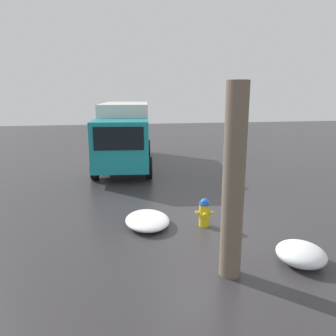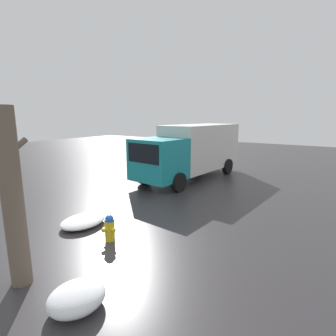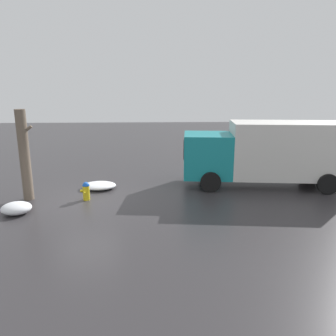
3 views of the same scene
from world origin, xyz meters
TOP-DOWN VIEW (x-y plane):
  - ground_plane at (0.00, 0.00)m, footprint 60.00×60.00m
  - fire_hydrant at (-0.00, 0.00)m, footprint 0.39×0.48m
  - tree_trunk at (-2.39, 0.18)m, footprint 0.62×0.41m
  - delivery_truck at (8.11, 1.64)m, footprint 7.73×3.10m
  - snow_pile_by_hydrant at (-2.25, -1.41)m, footprint 1.07×0.98m
  - snow_pile_curbside at (0.28, 1.48)m, footprint 1.51×1.16m

SIDE VIEW (x-z plane):
  - ground_plane at x=0.00m, z-range 0.00..0.00m
  - snow_pile_curbside at x=0.28m, z-range 0.00..0.30m
  - snow_pile_by_hydrant at x=-2.25m, z-range 0.00..0.42m
  - fire_hydrant at x=0.00m, z-range 0.01..0.77m
  - delivery_truck at x=8.11m, z-range 0.13..3.10m
  - tree_trunk at x=-2.39m, z-range 0.01..3.68m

